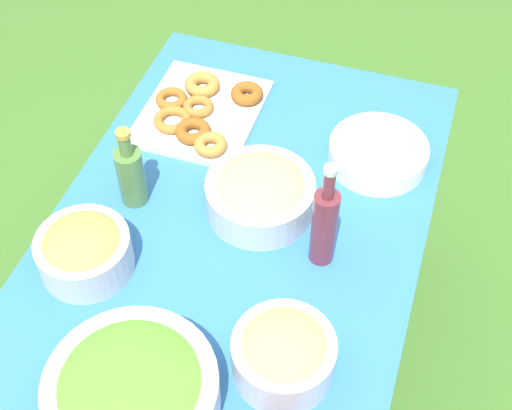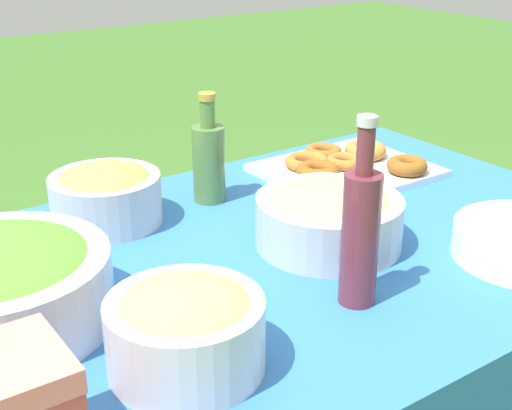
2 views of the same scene
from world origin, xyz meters
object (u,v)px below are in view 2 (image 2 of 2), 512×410
object	(u,v)px
wine_bottle	(358,233)
olive_oil_bottle	(209,160)
pasta_bowl	(329,216)
bread_bowl	(185,327)
donut_platter	(345,167)
olive_bowl	(106,194)

from	to	relation	value
wine_bottle	olive_oil_bottle	bearing A→B (deg)	-94.01
pasta_bowl	olive_oil_bottle	xyz separation A→B (m)	(0.07, -0.32, 0.03)
pasta_bowl	olive_oil_bottle	size ratio (longest dim) A/B	1.16
wine_bottle	bread_bowl	world-z (taller)	wine_bottle
pasta_bowl	wine_bottle	world-z (taller)	wine_bottle
donut_platter	olive_bowl	world-z (taller)	olive_bowl
olive_oil_bottle	olive_bowl	xyz separation A→B (m)	(0.23, -0.02, -0.03)
pasta_bowl	bread_bowl	size ratio (longest dim) A/B	1.25
donut_platter	olive_oil_bottle	xyz separation A→B (m)	(0.35, -0.05, 0.07)
olive_oil_bottle	wine_bottle	xyz separation A→B (m)	(0.04, 0.51, 0.03)
olive_oil_bottle	bread_bowl	bearing A→B (deg)	55.39
bread_bowl	wine_bottle	bearing A→B (deg)	179.70
pasta_bowl	bread_bowl	bearing A→B (deg)	24.04
bread_bowl	pasta_bowl	bearing A→B (deg)	-155.96
olive_oil_bottle	olive_bowl	world-z (taller)	olive_oil_bottle
pasta_bowl	bread_bowl	world-z (taller)	bread_bowl
wine_bottle	bread_bowl	xyz separation A→B (m)	(0.31, -0.00, -0.06)
olive_oil_bottle	donut_platter	bearing A→B (deg)	171.89
olive_oil_bottle	wine_bottle	distance (m)	0.51
olive_oil_bottle	bread_bowl	distance (m)	0.62
donut_platter	olive_oil_bottle	distance (m)	0.36
olive_bowl	olive_oil_bottle	bearing A→B (deg)	175.71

